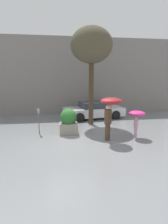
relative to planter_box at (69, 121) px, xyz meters
The scene contains 8 objects.
ground_plane 1.34m from the planter_box, 83.87° to the right, with size 40.00×40.00×0.00m, color slate.
building_facade 5.83m from the planter_box, 88.68° to the left, with size 18.00×0.30×6.00m.
planter_box is the anchor object (origin of this frame).
person_adult 2.41m from the planter_box, 35.71° to the right, with size 0.96×0.96×2.02m.
person_child 3.42m from the planter_box, 17.44° to the right, with size 0.78×0.78×1.32m.
parked_car_near 4.01m from the planter_box, 59.59° to the left, with size 4.50×2.43×1.19m.
street_tree 4.66m from the planter_box, 50.43° to the left, with size 2.48×2.48×5.83m.
parking_meter 1.56m from the planter_box, behind, with size 0.14×0.14×1.31m.
Camera 1 is at (-0.54, -7.65, 2.85)m, focal length 28.00 mm.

